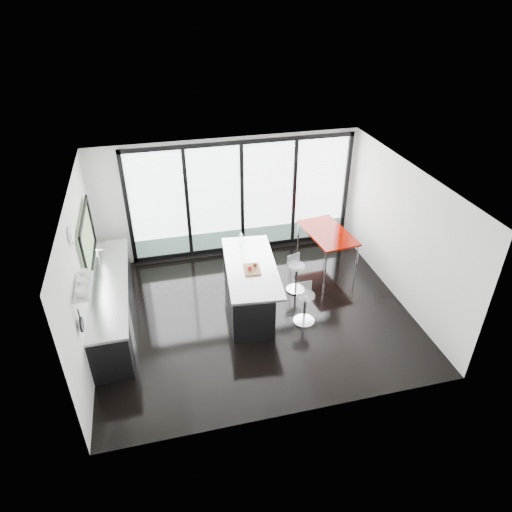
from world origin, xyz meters
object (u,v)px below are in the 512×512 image
object	(u,v)px
bar_stool_near	(305,308)
red_table	(326,247)
island	(247,285)
bar_stool_far	(296,278)

from	to	relation	value
bar_stool_near	red_table	distance (m)	2.23
bar_stool_near	red_table	xyz separation A→B (m)	(1.17, 1.90, 0.08)
island	bar_stool_far	xyz separation A→B (m)	(1.11, 0.24, -0.16)
bar_stool_far	island	bearing A→B (deg)	175.33
red_table	bar_stool_far	bearing A→B (deg)	-138.94
island	bar_stool_near	xyz separation A→B (m)	(0.94, -0.78, -0.15)
island	red_table	xyz separation A→B (m)	(2.12, 1.12, -0.07)
bar_stool_far	red_table	world-z (taller)	red_table
bar_stool_near	bar_stool_far	size ratio (longest dim) A/B	1.02
bar_stool_near	red_table	bearing A→B (deg)	58.97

